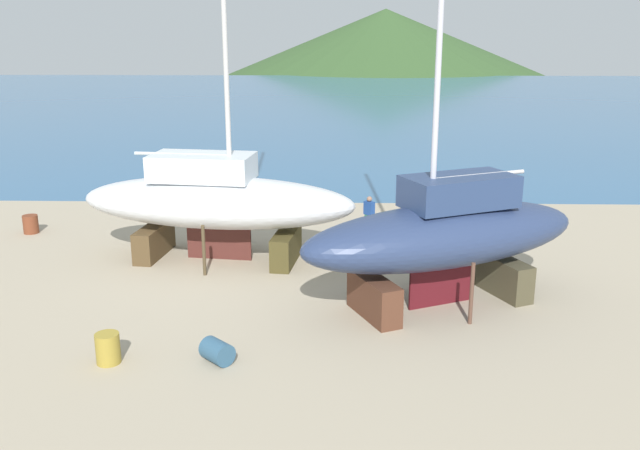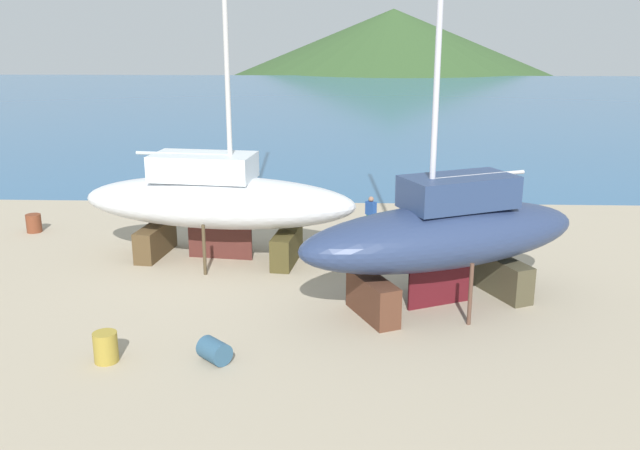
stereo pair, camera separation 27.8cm
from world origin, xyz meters
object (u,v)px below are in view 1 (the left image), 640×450
sailboat_large_starboard (445,234)px  barrel_by_slipway (108,348)px  barrel_blue_faded (217,351)px  barrel_rust_near (31,224)px  worker (369,214)px  sailboat_small_center (216,200)px

sailboat_large_starboard → barrel_by_slipway: bearing=-0.2°
sailboat_large_starboard → barrel_blue_faded: bearing=7.9°
barrel_by_slipway → barrel_blue_faded: bearing=2.0°
barrel_by_slipway → barrel_rust_near: size_ratio=1.05×
worker → barrel_rust_near: (-14.22, -0.34, -0.44)m
sailboat_small_center → barrel_by_slipway: bearing=-92.5°
sailboat_large_starboard → sailboat_small_center: bearing=-53.5°
barrel_rust_near → worker: bearing=1.4°
barrel_blue_faded → barrel_rust_near: barrel_rust_near is taller
worker → barrel_blue_faded: worker is taller
barrel_rust_near → barrel_by_slipway: bearing=-58.7°
sailboat_large_starboard → worker: (-1.93, 7.76, -1.48)m
sailboat_small_center → worker: bearing=38.6°
sailboat_small_center → sailboat_large_starboard: bearing=-21.7°
barrel_by_slipway → barrel_rust_near: 13.53m
sailboat_large_starboard → barrel_by_slipway: size_ratio=19.28×
worker → barrel_rust_near: 14.23m
sailboat_small_center → barrel_rust_near: (-8.45, 3.17, -1.87)m
barrel_blue_faded → worker: bearing=69.6°
sailboat_large_starboard → barrel_by_slipway: sailboat_large_starboard is taller
sailboat_small_center → barrel_by_slipway: (-1.43, -8.40, -1.85)m
sailboat_large_starboard → barrel_blue_faded: (-6.33, -4.05, -2.00)m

